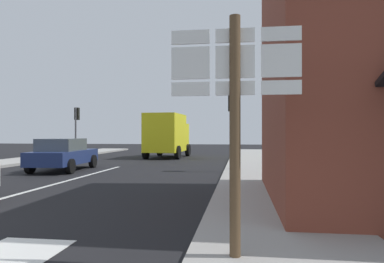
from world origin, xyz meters
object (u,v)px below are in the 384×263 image
object	(u,v)px
delivery_truck	(167,134)
traffic_light_far_left	(77,120)
sedan_far	(63,154)
traffic_light_near_right	(232,112)
traffic_light_far_right	(235,118)
route_sign_post	(235,110)

from	to	relation	value
delivery_truck	traffic_light_far_left	size ratio (longest dim) A/B	1.41
sedan_far	traffic_light_far_left	world-z (taller)	traffic_light_far_left
traffic_light_near_right	traffic_light_far_right	bearing A→B (deg)	90.00
delivery_truck	route_sign_post	bearing A→B (deg)	-75.57
traffic_light_far_left	delivery_truck	bearing A→B (deg)	0.56
traffic_light_near_right	traffic_light_far_left	world-z (taller)	traffic_light_far_left
sedan_far	traffic_light_far_right	xyz separation A→B (m)	(7.66, 8.32, 1.96)
traffic_light_near_right	traffic_light_far_left	distance (m)	14.31
traffic_light_far_right	delivery_truck	bearing A→B (deg)	169.89
traffic_light_far_right	traffic_light_far_left	distance (m)	11.54
route_sign_post	traffic_light_far_right	distance (m)	18.90
delivery_truck	sedan_far	bearing A→B (deg)	-107.67
delivery_truck	traffic_light_far_right	size ratio (longest dim) A/B	1.39
traffic_light_near_right	route_sign_post	bearing A→B (deg)	-88.30
sedan_far	traffic_light_far_left	xyz separation A→B (m)	(-3.85, 9.10, 1.91)
route_sign_post	traffic_light_far_left	bearing A→B (deg)	121.07
route_sign_post	traffic_light_far_right	bearing A→B (deg)	91.01
traffic_light_far_left	route_sign_post	bearing A→B (deg)	-58.93
traffic_light_far_left	traffic_light_near_right	bearing A→B (deg)	-36.39
traffic_light_near_right	traffic_light_far_left	bearing A→B (deg)	143.61
delivery_truck	traffic_light_far_left	world-z (taller)	traffic_light_far_left
traffic_light_far_right	traffic_light_far_left	world-z (taller)	traffic_light_far_right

